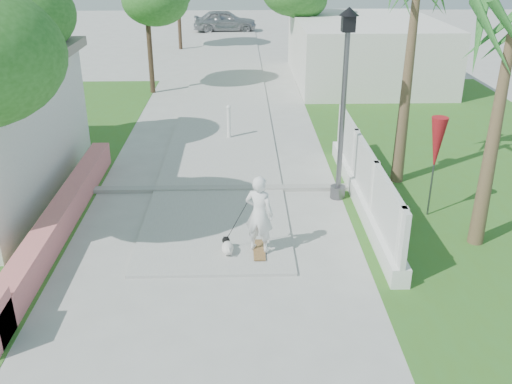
{
  "coord_description": "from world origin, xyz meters",
  "views": [
    {
      "loc": [
        0.58,
        -7.03,
        5.76
      ],
      "look_at": [
        0.86,
        3.42,
        1.1
      ],
      "focal_mm": 40.0,
      "sensor_mm": 36.0,
      "label": 1
    }
  ],
  "objects_px": {
    "skateboarder": "(258,215)",
    "street_lamp": "(344,100)",
    "patio_umbrella": "(437,145)",
    "dog": "(227,247)",
    "parked_car": "(225,21)",
    "bollard": "(229,121)"
  },
  "relations": [
    {
      "from": "skateboarder",
      "to": "street_lamp",
      "type": "bearing_deg",
      "value": -103.25
    },
    {
      "from": "patio_umbrella",
      "to": "street_lamp",
      "type": "bearing_deg",
      "value": 152.24
    },
    {
      "from": "skateboarder",
      "to": "dog",
      "type": "height_order",
      "value": "skateboarder"
    },
    {
      "from": "dog",
      "to": "patio_umbrella",
      "type": "bearing_deg",
      "value": 10.04
    },
    {
      "from": "parked_car",
      "to": "patio_umbrella",
      "type": "bearing_deg",
      "value": -172.28
    },
    {
      "from": "dog",
      "to": "parked_car",
      "type": "xyz_separation_m",
      "value": [
        -0.7,
        29.78,
        0.52
      ]
    },
    {
      "from": "dog",
      "to": "parked_car",
      "type": "bearing_deg",
      "value": 80.89
    },
    {
      "from": "bollard",
      "to": "parked_car",
      "type": "bearing_deg",
      "value": 91.58
    },
    {
      "from": "patio_umbrella",
      "to": "bollard",
      "type": "bearing_deg",
      "value": 129.91
    },
    {
      "from": "street_lamp",
      "to": "patio_umbrella",
      "type": "height_order",
      "value": "street_lamp"
    },
    {
      "from": "patio_umbrella",
      "to": "parked_car",
      "type": "distance_m",
      "value": 28.59
    },
    {
      "from": "patio_umbrella",
      "to": "skateboarder",
      "type": "height_order",
      "value": "patio_umbrella"
    },
    {
      "from": "street_lamp",
      "to": "patio_umbrella",
      "type": "bearing_deg",
      "value": -27.76
    },
    {
      "from": "bollard",
      "to": "dog",
      "type": "height_order",
      "value": "bollard"
    },
    {
      "from": "street_lamp",
      "to": "skateboarder",
      "type": "relative_size",
      "value": 2.65
    },
    {
      "from": "street_lamp",
      "to": "dog",
      "type": "relative_size",
      "value": 8.55
    },
    {
      "from": "patio_umbrella",
      "to": "dog",
      "type": "distance_m",
      "value": 5.05
    },
    {
      "from": "bollard",
      "to": "dog",
      "type": "xyz_separation_m",
      "value": [
        0.08,
        -7.19,
        -0.39
      ]
    },
    {
      "from": "skateboarder",
      "to": "parked_car",
      "type": "xyz_separation_m",
      "value": [
        -1.32,
        29.72,
        -0.16
      ]
    },
    {
      "from": "dog",
      "to": "street_lamp",
      "type": "bearing_deg",
      "value": 35.29
    },
    {
      "from": "street_lamp",
      "to": "skateboarder",
      "type": "distance_m",
      "value": 3.66
    },
    {
      "from": "street_lamp",
      "to": "bollard",
      "type": "distance_m",
      "value": 5.56
    }
  ]
}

